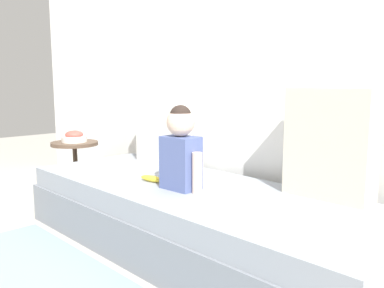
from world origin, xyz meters
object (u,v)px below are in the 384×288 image
at_px(toddler, 181,148).
at_px(side_table, 75,154).
at_px(throw_pillow_left, 163,127).
at_px(couch, 193,219).
at_px(throw_pillow_right, 330,144).
at_px(banana, 152,179).
at_px(fruit_bowl, 74,137).

height_order(toddler, side_table, toddler).
bearing_deg(side_table, throw_pillow_left, 15.42).
bearing_deg(couch, toddler, -99.67).
relative_size(couch, side_table, 5.01).
relative_size(throw_pillow_right, banana, 3.37).
xyz_separation_m(couch, throw_pillow_left, (-0.66, 0.34, 0.47)).
distance_m(throw_pillow_left, side_table, 0.98).
xyz_separation_m(side_table, fruit_bowl, (-0.00, 0.00, 0.15)).
xyz_separation_m(toddler, fruit_bowl, (-1.55, 0.18, -0.10)).
bearing_deg(throw_pillow_right, toddler, -147.89).
distance_m(throw_pillow_right, fruit_bowl, 2.24).
relative_size(throw_pillow_right, fruit_bowl, 2.64).
height_order(throw_pillow_left, toddler, throw_pillow_left).
bearing_deg(banana, toddler, 4.24).
distance_m(couch, toddler, 0.44).
height_order(throw_pillow_left, side_table, throw_pillow_left).
bearing_deg(side_table, throw_pillow_right, 6.38).
bearing_deg(side_table, toddler, -6.46).
height_order(side_table, fruit_bowl, fruit_bowl).
height_order(couch, banana, banana).
relative_size(throw_pillow_right, side_table, 1.19).
bearing_deg(throw_pillow_left, side_table, -164.58).
height_order(couch, throw_pillow_left, throw_pillow_left).
distance_m(throw_pillow_right, toddler, 0.80).
relative_size(throw_pillow_left, banana, 3.19).
bearing_deg(toddler, couch, 80.33).
bearing_deg(side_table, banana, -8.42).
relative_size(throw_pillow_left, fruit_bowl, 2.51).
xyz_separation_m(throw_pillow_right, banana, (-0.92, -0.44, -0.27)).
bearing_deg(throw_pillow_left, throw_pillow_right, 0.00).
distance_m(toddler, banana, 0.32).
distance_m(couch, side_table, 1.57).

